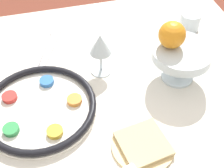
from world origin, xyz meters
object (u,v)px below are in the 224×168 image
(seder_plate, at_px, (40,107))
(cup_near, at_px, (190,21))
(orange_fruit, at_px, (172,35))
(bread_plate, at_px, (143,144))
(fruit_stand, at_px, (181,56))
(wine_glass, at_px, (100,46))

(seder_plate, distance_m, cup_near, 0.63)
(orange_fruit, bearing_deg, bread_plate, -123.10)
(fruit_stand, bearing_deg, cup_near, 58.09)
(wine_glass, distance_m, bread_plate, 0.32)
(orange_fruit, bearing_deg, wine_glass, 161.48)
(seder_plate, bearing_deg, fruit_stand, 3.60)
(orange_fruit, xyz_separation_m, bread_plate, (-0.16, -0.24, -0.15))
(seder_plate, xyz_separation_m, orange_fruit, (0.41, 0.05, 0.14))
(wine_glass, bearing_deg, orange_fruit, -18.52)
(orange_fruit, xyz_separation_m, cup_near, (0.17, 0.20, -0.12))
(fruit_stand, bearing_deg, wine_glass, 158.08)
(wine_glass, distance_m, fruit_stand, 0.25)
(cup_near, bearing_deg, fruit_stand, -121.91)
(seder_plate, relative_size, orange_fruit, 4.09)
(wine_glass, xyz_separation_m, orange_fruit, (0.20, -0.07, 0.05))
(fruit_stand, bearing_deg, orange_fruit, 139.41)
(wine_glass, height_order, orange_fruit, orange_fruit)
(seder_plate, relative_size, bread_plate, 1.94)
(wine_glass, bearing_deg, fruit_stand, -21.92)
(seder_plate, height_order, fruit_stand, fruit_stand)
(bread_plate, xyz_separation_m, cup_near, (0.33, 0.45, 0.03))
(wine_glass, distance_m, cup_near, 0.40)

